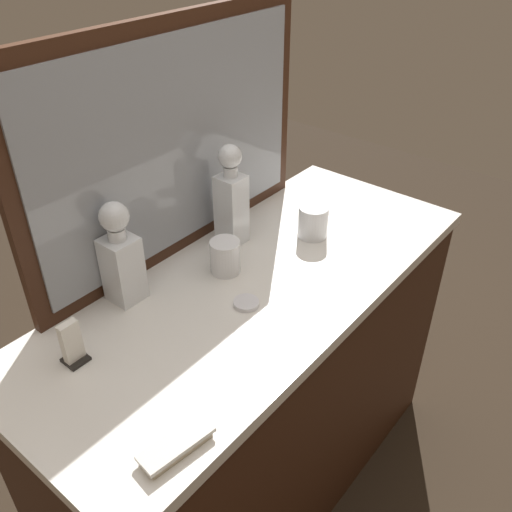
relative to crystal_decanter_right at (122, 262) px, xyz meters
The scene contains 10 objects.
ground_plane 1.06m from the crystal_decanter_right, 38.78° to the right, with size 6.00×6.00×0.00m, color #2D2319.
dresser 0.65m from the crystal_decanter_right, 38.78° to the right, with size 1.40×0.58×0.89m.
dresser_mirror 0.34m from the crystal_decanter_right, 12.66° to the left, with size 0.98×0.03×0.64m.
crystal_decanter_right is the anchor object (origin of this frame).
crystal_decanter_rear 0.38m from the crystal_decanter_right, ahead, with size 0.07×0.07×0.31m.
crystal_tumbler_left 0.59m from the crystal_decanter_right, 20.21° to the right, with size 0.09×0.09×0.10m.
crystal_tumbler_far_left 0.28m from the crystal_decanter_right, 26.02° to the right, with size 0.08×0.08×0.10m.
silver_brush_right 0.51m from the crystal_decanter_right, 119.21° to the right, with size 0.16×0.07×0.02m.
porcelain_dish 0.33m from the crystal_decanter_right, 56.88° to the right, with size 0.07×0.07×0.01m.
napkin_holder 0.25m from the crystal_decanter_right, 158.21° to the right, with size 0.05×0.05×0.11m.
Camera 1 is at (-0.92, -0.75, 1.79)m, focal length 38.43 mm.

